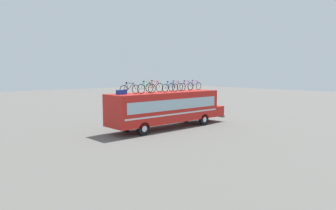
{
  "coord_description": "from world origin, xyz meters",
  "views": [
    {
      "loc": [
        -16.6,
        -18.56,
        4.52
      ],
      "look_at": [
        0.29,
        0.0,
        1.86
      ],
      "focal_mm": 33.33,
      "sensor_mm": 36.0,
      "label": 1
    }
  ],
  "objects_px": {
    "bus": "(167,107)",
    "rooftop_bicycle_6": "(186,86)",
    "rooftop_bicycle_3": "(155,87)",
    "luggage_bag_1": "(121,92)",
    "rooftop_bicycle_5": "(176,87)",
    "rooftop_bicycle_2": "(147,88)",
    "rooftop_bicycle_4": "(170,87)",
    "rooftop_bicycle_1": "(130,89)",
    "rooftop_bicycle_7": "(195,86)"
  },
  "relations": [
    {
      "from": "bus",
      "to": "rooftop_bicycle_6",
      "type": "relative_size",
      "value": 6.93
    },
    {
      "from": "rooftop_bicycle_3",
      "to": "luggage_bag_1",
      "type": "bearing_deg",
      "value": -179.39
    },
    {
      "from": "bus",
      "to": "rooftop_bicycle_5",
      "type": "distance_m",
      "value": 2.01
    },
    {
      "from": "rooftop_bicycle_2",
      "to": "rooftop_bicycle_3",
      "type": "distance_m",
      "value": 1.42
    },
    {
      "from": "bus",
      "to": "rooftop_bicycle_4",
      "type": "relative_size",
      "value": 6.56
    },
    {
      "from": "rooftop_bicycle_1",
      "to": "rooftop_bicycle_5",
      "type": "relative_size",
      "value": 1.04
    },
    {
      "from": "rooftop_bicycle_2",
      "to": "rooftop_bicycle_3",
      "type": "relative_size",
      "value": 0.98
    },
    {
      "from": "bus",
      "to": "rooftop_bicycle_3",
      "type": "height_order",
      "value": "rooftop_bicycle_3"
    },
    {
      "from": "rooftop_bicycle_2",
      "to": "rooftop_bicycle_6",
      "type": "relative_size",
      "value": 1.07
    },
    {
      "from": "rooftop_bicycle_3",
      "to": "rooftop_bicycle_6",
      "type": "bearing_deg",
      "value": 0.62
    },
    {
      "from": "rooftop_bicycle_2",
      "to": "bus",
      "type": "bearing_deg",
      "value": 9.16
    },
    {
      "from": "rooftop_bicycle_2",
      "to": "rooftop_bicycle_7",
      "type": "xyz_separation_m",
      "value": [
        6.07,
        0.78,
        -0.02
      ]
    },
    {
      "from": "luggage_bag_1",
      "to": "rooftop_bicycle_7",
      "type": "height_order",
      "value": "rooftop_bicycle_7"
    },
    {
      "from": "luggage_bag_1",
      "to": "rooftop_bicycle_4",
      "type": "relative_size",
      "value": 0.37
    },
    {
      "from": "luggage_bag_1",
      "to": "rooftop_bicycle_3",
      "type": "bearing_deg",
      "value": 0.61
    },
    {
      "from": "rooftop_bicycle_6",
      "to": "rooftop_bicycle_7",
      "type": "bearing_deg",
      "value": 6.68
    },
    {
      "from": "rooftop_bicycle_4",
      "to": "rooftop_bicycle_7",
      "type": "distance_m",
      "value": 3.63
    },
    {
      "from": "luggage_bag_1",
      "to": "rooftop_bicycle_3",
      "type": "height_order",
      "value": "rooftop_bicycle_3"
    },
    {
      "from": "rooftop_bicycle_6",
      "to": "rooftop_bicycle_7",
      "type": "xyz_separation_m",
      "value": [
        1.17,
        0.14,
        -0.0
      ]
    },
    {
      "from": "rooftop_bicycle_1",
      "to": "rooftop_bicycle_7",
      "type": "relative_size",
      "value": 0.99
    },
    {
      "from": "bus",
      "to": "rooftop_bicycle_2",
      "type": "bearing_deg",
      "value": -170.84
    },
    {
      "from": "rooftop_bicycle_3",
      "to": "rooftop_bicycle_7",
      "type": "height_order",
      "value": "rooftop_bicycle_3"
    },
    {
      "from": "rooftop_bicycle_7",
      "to": "bus",
      "type": "bearing_deg",
      "value": -173.91
    },
    {
      "from": "rooftop_bicycle_1",
      "to": "rooftop_bicycle_6",
      "type": "distance_m",
      "value": 6.13
    },
    {
      "from": "rooftop_bicycle_1",
      "to": "rooftop_bicycle_4",
      "type": "height_order",
      "value": "rooftop_bicycle_1"
    },
    {
      "from": "rooftop_bicycle_1",
      "to": "rooftop_bicycle_4",
      "type": "relative_size",
      "value": 1.0
    },
    {
      "from": "rooftop_bicycle_4",
      "to": "rooftop_bicycle_6",
      "type": "height_order",
      "value": "rooftop_bicycle_6"
    },
    {
      "from": "luggage_bag_1",
      "to": "rooftop_bicycle_2",
      "type": "distance_m",
      "value": 1.94
    },
    {
      "from": "bus",
      "to": "rooftop_bicycle_4",
      "type": "bearing_deg",
      "value": -79.13
    },
    {
      "from": "rooftop_bicycle_7",
      "to": "luggage_bag_1",
      "type": "bearing_deg",
      "value": -178.48
    },
    {
      "from": "rooftop_bicycle_5",
      "to": "rooftop_bicycle_4",
      "type": "bearing_deg",
      "value": -154.37
    },
    {
      "from": "bus",
      "to": "rooftop_bicycle_7",
      "type": "xyz_separation_m",
      "value": [
        3.62,
        0.39,
        1.61
      ]
    },
    {
      "from": "bus",
      "to": "rooftop_bicycle_2",
      "type": "distance_m",
      "value": 2.97
    },
    {
      "from": "rooftop_bicycle_5",
      "to": "rooftop_bicycle_7",
      "type": "xyz_separation_m",
      "value": [
        2.44,
        0.12,
        0.0
      ]
    },
    {
      "from": "luggage_bag_1",
      "to": "rooftop_bicycle_2",
      "type": "bearing_deg",
      "value": -17.29
    },
    {
      "from": "bus",
      "to": "rooftop_bicycle_6",
      "type": "xyz_separation_m",
      "value": [
        2.45,
        0.25,
        1.61
      ]
    },
    {
      "from": "rooftop_bicycle_3",
      "to": "rooftop_bicycle_5",
      "type": "height_order",
      "value": "rooftop_bicycle_3"
    },
    {
      "from": "rooftop_bicycle_5",
      "to": "rooftop_bicycle_2",
      "type": "bearing_deg",
      "value": -169.72
    },
    {
      "from": "luggage_bag_1",
      "to": "rooftop_bicycle_7",
      "type": "xyz_separation_m",
      "value": [
        7.91,
        0.21,
        0.22
      ]
    },
    {
      "from": "rooftop_bicycle_2",
      "to": "rooftop_bicycle_3",
      "type": "height_order",
      "value": "rooftop_bicycle_3"
    },
    {
      "from": "rooftop_bicycle_3",
      "to": "rooftop_bicycle_7",
      "type": "xyz_separation_m",
      "value": [
        4.78,
        0.18,
        -0.03
      ]
    },
    {
      "from": "rooftop_bicycle_4",
      "to": "rooftop_bicycle_6",
      "type": "distance_m",
      "value": 2.45
    },
    {
      "from": "bus",
      "to": "rooftop_bicycle_1",
      "type": "height_order",
      "value": "rooftop_bicycle_1"
    },
    {
      "from": "rooftop_bicycle_5",
      "to": "rooftop_bicycle_6",
      "type": "height_order",
      "value": "rooftop_bicycle_6"
    },
    {
      "from": "luggage_bag_1",
      "to": "rooftop_bicycle_6",
      "type": "height_order",
      "value": "rooftop_bicycle_6"
    },
    {
      "from": "rooftop_bicycle_3",
      "to": "rooftop_bicycle_5",
      "type": "relative_size",
      "value": 1.07
    },
    {
      "from": "luggage_bag_1",
      "to": "rooftop_bicycle_5",
      "type": "distance_m",
      "value": 5.47
    },
    {
      "from": "rooftop_bicycle_1",
      "to": "rooftop_bicycle_3",
      "type": "height_order",
      "value": "rooftop_bicycle_3"
    },
    {
      "from": "rooftop_bicycle_5",
      "to": "rooftop_bicycle_3",
      "type": "bearing_deg",
      "value": -178.71
    },
    {
      "from": "luggage_bag_1",
      "to": "rooftop_bicycle_2",
      "type": "xyz_separation_m",
      "value": [
        1.84,
        -0.57,
        0.24
      ]
    }
  ]
}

